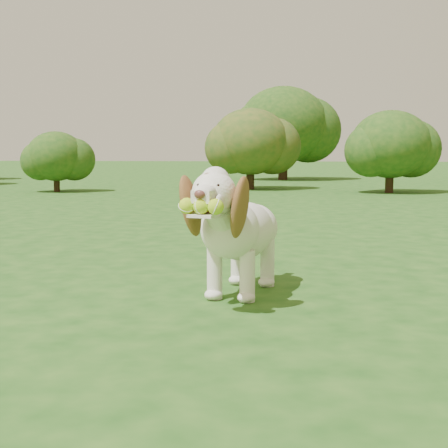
# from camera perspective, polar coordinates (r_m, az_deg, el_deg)

# --- Properties ---
(ground) EXTENTS (80.00, 80.00, 0.00)m
(ground) POSITION_cam_1_polar(r_m,az_deg,el_deg) (3.91, -1.44, -4.99)
(ground) COLOR #184714
(ground) RESTS_ON ground
(dog) EXTENTS (0.52, 1.10, 0.72)m
(dog) POSITION_cam_1_polar(r_m,az_deg,el_deg) (3.40, 1.23, -0.25)
(dog) COLOR white
(dog) RESTS_ON ground
(shrub_a) EXTENTS (1.11, 1.11, 1.15)m
(shrub_a) POSITION_cam_1_polar(r_m,az_deg,el_deg) (12.36, -15.12, 5.99)
(shrub_a) COLOR #382314
(shrub_a) RESTS_ON ground
(shrub_c) EXTENTS (1.48, 1.48, 1.53)m
(shrub_c) POSITION_cam_1_polar(r_m,az_deg,el_deg) (12.05, 14.98, 7.05)
(shrub_c) COLOR #382314
(shrub_c) RESTS_ON ground
(shrub_b) EXTENTS (1.58, 1.58, 1.64)m
(shrub_b) POSITION_cam_1_polar(r_m,az_deg,el_deg) (12.71, 2.43, 7.53)
(shrub_b) COLOR #382314
(shrub_b) RESTS_ON ground
(shrub_i) EXTENTS (2.39, 2.39, 2.48)m
(shrub_i) POSITION_cam_1_polar(r_m,az_deg,el_deg) (16.85, 5.45, 9.00)
(shrub_i) COLOR #382314
(shrub_i) RESTS_ON ground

